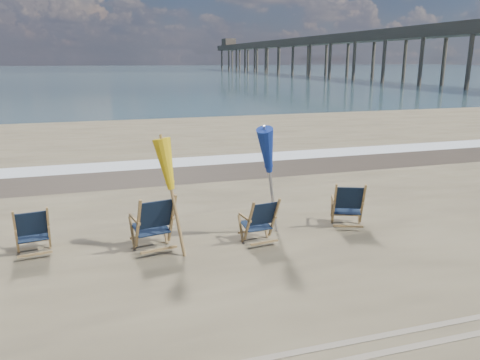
{
  "coord_description": "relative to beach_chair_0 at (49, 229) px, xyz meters",
  "views": [
    {
      "loc": [
        -2.66,
        -6.47,
        3.25
      ],
      "look_at": [
        0.0,
        2.2,
        0.9
      ],
      "focal_mm": 35.0,
      "sensor_mm": 36.0,
      "label": 1
    }
  ],
  "objects": [
    {
      "name": "beach_chair_1",
      "position": [
        2.03,
        -0.41,
        0.08
      ],
      "size": [
        0.82,
        0.88,
        1.07
      ],
      "primitive_type": null,
      "rotation": [
        0.0,
        0.0,
        3.33
      ],
      "color": "#111D32",
      "rests_on": "ground"
    },
    {
      "name": "beach_chair_0",
      "position": [
        0.0,
        0.0,
        0.0
      ],
      "size": [
        0.67,
        0.73,
        0.91
      ],
      "primitive_type": null,
      "rotation": [
        0.0,
        0.0,
        3.28
      ],
      "color": "#111D32",
      "rests_on": "ground"
    },
    {
      "name": "umbrella_yellow",
      "position": [
        2.05,
        -0.63,
        1.04
      ],
      "size": [
        0.3,
        0.3,
        2.01
      ],
      "color": "#9E7A47",
      "rests_on": "ground"
    },
    {
      "name": "beach_chair_3",
      "position": [
        5.74,
        -0.48,
        0.03
      ],
      "size": [
        0.84,
        0.88,
        0.97
      ],
      "primitive_type": null,
      "rotation": [
        0.0,
        0.0,
        2.74
      ],
      "color": "#111D32",
      "rests_on": "ground"
    },
    {
      "name": "wet_sand_strip",
      "position": [
        3.57,
        5.2,
        -0.45
      ],
      "size": [
        200.0,
        2.6,
        0.0
      ],
      "primitive_type": "cube",
      "color": "#42362A",
      "rests_on": "ground"
    },
    {
      "name": "surf_foam",
      "position": [
        3.57,
        6.7,
        -0.45
      ],
      "size": [
        200.0,
        1.4,
        0.01
      ],
      "primitive_type": "cube",
      "color": "silver",
      "rests_on": "ground"
    },
    {
      "name": "umbrella_blue",
      "position": [
        3.88,
        -0.35,
        1.23
      ],
      "size": [
        0.3,
        0.3,
        2.21
      ],
      "color": "#A5A5AD",
      "rests_on": "ground"
    },
    {
      "name": "ocean",
      "position": [
        3.57,
        126.4,
        -0.45
      ],
      "size": [
        400.0,
        400.0,
        0.0
      ],
      "primitive_type": "plane",
      "color": "#38545E",
      "rests_on": "ground"
    },
    {
      "name": "beach_chair_2",
      "position": [
        3.84,
        -0.64,
        -0.01
      ],
      "size": [
        0.65,
        0.71,
        0.9
      ],
      "primitive_type": null,
      "rotation": [
        0.0,
        0.0,
        3.27
      ],
      "color": "#111D32",
      "rests_on": "ground"
    },
    {
      "name": "fishing_pier",
      "position": [
        41.57,
        72.4,
        4.2
      ],
      "size": [
        4.4,
        140.0,
        9.3
      ],
      "primitive_type": null,
      "color": "brown",
      "rests_on": "ground"
    }
  ]
}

